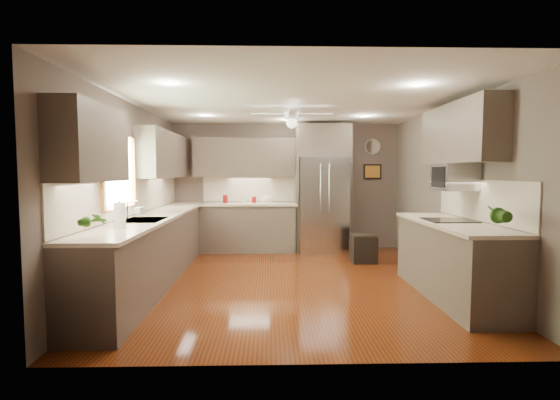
{
  "coord_description": "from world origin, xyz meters",
  "views": [
    {
      "loc": [
        -0.33,
        -5.65,
        1.55
      ],
      "look_at": [
        -0.16,
        0.6,
        1.11
      ],
      "focal_mm": 26.0,
      "sensor_mm": 36.0,
      "label": 1
    }
  ],
  "objects_px": {
    "refrigerator": "(322,190)",
    "canister_c": "(243,198)",
    "microwave": "(454,177)",
    "paper_towel": "(120,215)",
    "stool": "(363,248)",
    "canister_a": "(225,199)",
    "potted_plant_right": "(498,215)",
    "canister_d": "(254,200)",
    "soap_bottle": "(139,210)",
    "bowl": "(267,202)",
    "potted_plant_left": "(94,221)"
  },
  "relations": [
    {
      "from": "canister_d",
      "to": "soap_bottle",
      "type": "xyz_separation_m",
      "value": [
        -1.44,
        -2.45,
        0.03
      ]
    },
    {
      "from": "stool",
      "to": "paper_towel",
      "type": "bearing_deg",
      "value": -142.3
    },
    {
      "from": "stool",
      "to": "canister_d",
      "type": "bearing_deg",
      "value": 151.09
    },
    {
      "from": "soap_bottle",
      "to": "potted_plant_right",
      "type": "distance_m",
      "value": 4.27
    },
    {
      "from": "canister_d",
      "to": "stool",
      "type": "xyz_separation_m",
      "value": [
        1.91,
        -1.05,
        -0.76
      ]
    },
    {
      "from": "canister_c",
      "to": "potted_plant_left",
      "type": "distance_m",
      "value": 4.25
    },
    {
      "from": "paper_towel",
      "to": "potted_plant_left",
      "type": "bearing_deg",
      "value": -91.95
    },
    {
      "from": "potted_plant_left",
      "to": "paper_towel",
      "type": "distance_m",
      "value": 0.59
    },
    {
      "from": "microwave",
      "to": "stool",
      "type": "relative_size",
      "value": 1.14
    },
    {
      "from": "soap_bottle",
      "to": "bowl",
      "type": "relative_size",
      "value": 0.81
    },
    {
      "from": "soap_bottle",
      "to": "refrigerator",
      "type": "distance_m",
      "value": 3.65
    },
    {
      "from": "potted_plant_left",
      "to": "canister_d",
      "type": "bearing_deg",
      "value": 72.25
    },
    {
      "from": "potted_plant_right",
      "to": "refrigerator",
      "type": "distance_m",
      "value": 4.09
    },
    {
      "from": "canister_c",
      "to": "bowl",
      "type": "bearing_deg",
      "value": -4.37
    },
    {
      "from": "canister_a",
      "to": "canister_d",
      "type": "xyz_separation_m",
      "value": [
        0.55,
        0.02,
        -0.02
      ]
    },
    {
      "from": "potted_plant_left",
      "to": "microwave",
      "type": "distance_m",
      "value": 4.21
    },
    {
      "from": "canister_a",
      "to": "bowl",
      "type": "relative_size",
      "value": 0.66
    },
    {
      "from": "microwave",
      "to": "refrigerator",
      "type": "bearing_deg",
      "value": 116.09
    },
    {
      "from": "potted_plant_left",
      "to": "refrigerator",
      "type": "height_order",
      "value": "refrigerator"
    },
    {
      "from": "canister_a",
      "to": "canister_c",
      "type": "distance_m",
      "value": 0.35
    },
    {
      "from": "refrigerator",
      "to": "potted_plant_left",
      "type": "bearing_deg",
      "value": -123.18
    },
    {
      "from": "soap_bottle",
      "to": "potted_plant_left",
      "type": "height_order",
      "value": "potted_plant_left"
    },
    {
      "from": "potted_plant_right",
      "to": "canister_d",
      "type": "bearing_deg",
      "value": 122.58
    },
    {
      "from": "canister_a",
      "to": "canister_c",
      "type": "height_order",
      "value": "canister_c"
    },
    {
      "from": "soap_bottle",
      "to": "stool",
      "type": "relative_size",
      "value": 0.39
    },
    {
      "from": "canister_c",
      "to": "soap_bottle",
      "type": "height_order",
      "value": "soap_bottle"
    },
    {
      "from": "canister_a",
      "to": "microwave",
      "type": "height_order",
      "value": "microwave"
    },
    {
      "from": "soap_bottle",
      "to": "bowl",
      "type": "xyz_separation_m",
      "value": [
        1.69,
        2.39,
        -0.07
      ]
    },
    {
      "from": "canister_d",
      "to": "microwave",
      "type": "height_order",
      "value": "microwave"
    },
    {
      "from": "bowl",
      "to": "paper_towel",
      "type": "height_order",
      "value": "paper_towel"
    },
    {
      "from": "microwave",
      "to": "paper_towel",
      "type": "relative_size",
      "value": 1.84
    },
    {
      "from": "canister_a",
      "to": "potted_plant_right",
      "type": "bearing_deg",
      "value": -51.96
    },
    {
      "from": "canister_d",
      "to": "refrigerator",
      "type": "xyz_separation_m",
      "value": [
        1.33,
        -0.07,
        0.19
      ]
    },
    {
      "from": "canister_c",
      "to": "potted_plant_right",
      "type": "bearing_deg",
      "value": -55.26
    },
    {
      "from": "bowl",
      "to": "canister_d",
      "type": "bearing_deg",
      "value": 168.06
    },
    {
      "from": "potted_plant_left",
      "to": "bowl",
      "type": "height_order",
      "value": "potted_plant_left"
    },
    {
      "from": "canister_c",
      "to": "canister_d",
      "type": "xyz_separation_m",
      "value": [
        0.2,
        0.02,
        -0.03
      ]
    },
    {
      "from": "paper_towel",
      "to": "canister_c",
      "type": "bearing_deg",
      "value": 72.69
    },
    {
      "from": "soap_bottle",
      "to": "potted_plant_right",
      "type": "height_order",
      "value": "potted_plant_right"
    },
    {
      "from": "potted_plant_left",
      "to": "potted_plant_right",
      "type": "height_order",
      "value": "potted_plant_right"
    },
    {
      "from": "soap_bottle",
      "to": "microwave",
      "type": "xyz_separation_m",
      "value": [
        4.09,
        -0.34,
        0.45
      ]
    },
    {
      "from": "potted_plant_right",
      "to": "stool",
      "type": "height_order",
      "value": "potted_plant_right"
    },
    {
      "from": "soap_bottle",
      "to": "microwave",
      "type": "relative_size",
      "value": 0.34
    },
    {
      "from": "bowl",
      "to": "refrigerator",
      "type": "distance_m",
      "value": 1.1
    },
    {
      "from": "stool",
      "to": "microwave",
      "type": "bearing_deg",
      "value": -66.65
    },
    {
      "from": "refrigerator",
      "to": "canister_a",
      "type": "bearing_deg",
      "value": 178.38
    },
    {
      "from": "stool",
      "to": "paper_towel",
      "type": "xyz_separation_m",
      "value": [
        -3.21,
        -2.48,
        0.84
      ]
    },
    {
      "from": "potted_plant_left",
      "to": "bowl",
      "type": "xyz_separation_m",
      "value": [
        1.57,
        4.07,
        -0.13
      ]
    },
    {
      "from": "stool",
      "to": "potted_plant_left",
      "type": "bearing_deg",
      "value": -136.43
    },
    {
      "from": "refrigerator",
      "to": "canister_c",
      "type": "bearing_deg",
      "value": 177.9
    }
  ]
}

